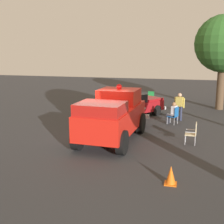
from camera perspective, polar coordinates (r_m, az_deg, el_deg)
name	(u,v)px	position (r m, az deg, el deg)	size (l,w,h in m)	color
ground_plane	(99,141)	(14.94, -2.39, -5.27)	(60.00, 60.00, 0.00)	#333335
vintage_fire_truck	(113,115)	(14.87, 0.28, -0.57)	(2.65, 6.08, 2.59)	black
classic_hot_rod	(132,105)	(20.01, 3.70, 1.33)	(4.05, 4.62, 1.46)	black
lawn_chair_near_truck	(174,114)	(18.23, 11.36, -0.42)	(0.65, 0.64, 1.02)	#B7BABF
lawn_chair_by_car	(193,132)	(14.73, 14.65, -3.52)	(0.52, 0.54, 1.02)	#B7BABF
lawn_chair_spare	(151,97)	(24.18, 7.07, 2.72)	(0.57, 0.56, 1.02)	#B7BABF
spectator_seated	(172,112)	(18.27, 11.01, -0.04)	(0.63, 0.55, 1.29)	#383842
spectator_standing	(179,105)	(19.22, 12.23, 1.31)	(0.64, 0.37, 1.68)	#2D334C
oak_tree_left	(224,44)	(23.22, 19.76, 11.59)	(3.96, 3.96, 6.59)	brown
traffic_cone	(171,175)	(10.49, 10.71, -11.31)	(0.40, 0.40, 0.64)	orange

